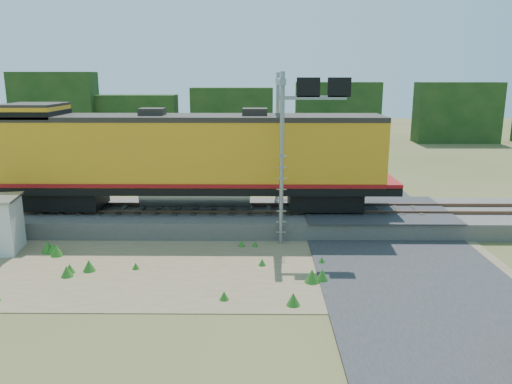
{
  "coord_description": "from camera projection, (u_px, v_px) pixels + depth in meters",
  "views": [
    {
      "loc": [
        1.39,
        -17.71,
        7.24
      ],
      "look_at": [
        1.19,
        3.0,
        2.4
      ],
      "focal_mm": 35.0,
      "sensor_mm": 36.0,
      "label": 1
    }
  ],
  "objects": [
    {
      "name": "ground",
      "position": [
        224.0,
        271.0,
        18.9
      ],
      "size": [
        140.0,
        140.0,
        0.0
      ],
      "primitive_type": "plane",
      "color": "#475123",
      "rests_on": "ground"
    },
    {
      "name": "ballast",
      "position": [
        233.0,
        217.0,
        24.65
      ],
      "size": [
        70.0,
        5.0,
        0.8
      ],
      "primitive_type": "cube",
      "color": "slate",
      "rests_on": "ground"
    },
    {
      "name": "rails",
      "position": [
        232.0,
        208.0,
        24.54
      ],
      "size": [
        70.0,
        1.54,
        0.16
      ],
      "color": "brown",
      "rests_on": "ballast"
    },
    {
      "name": "dirt_shoulder",
      "position": [
        174.0,
        266.0,
        19.4
      ],
      "size": [
        26.0,
        8.0,
        0.03
      ],
      "primitive_type": "cube",
      "color": "#8C7754",
      "rests_on": "ground"
    },
    {
      "name": "road",
      "position": [
        403.0,
        263.0,
        19.54
      ],
      "size": [
        7.0,
        66.0,
        0.86
      ],
      "color": "#38383A",
      "rests_on": "ground"
    },
    {
      "name": "tree_line_north",
      "position": [
        248.0,
        114.0,
        55.21
      ],
      "size": [
        130.0,
        3.0,
        6.5
      ],
      "color": "black",
      "rests_on": "ground"
    },
    {
      "name": "weed_clumps",
      "position": [
        133.0,
        270.0,
        19.03
      ],
      "size": [
        15.0,
        6.2,
        0.56
      ],
      "primitive_type": null,
      "color": "#2B6D1F",
      "rests_on": "ground"
    },
    {
      "name": "locomotive",
      "position": [
        189.0,
        157.0,
        23.98
      ],
      "size": [
        19.4,
        2.96,
        5.01
      ],
      "color": "black",
      "rests_on": "rails"
    },
    {
      "name": "signal_gantry",
      "position": [
        289.0,
        114.0,
        22.8
      ],
      "size": [
        2.94,
        6.2,
        7.41
      ],
      "color": "gray",
      "rests_on": "ground"
    }
  ]
}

